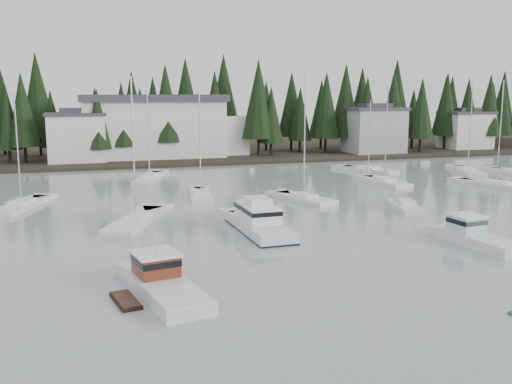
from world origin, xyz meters
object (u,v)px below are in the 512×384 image
(house_east_a, at_px, (374,129))
(sailboat_0, at_px, (22,207))
(sailboat_5, at_px, (150,179))
(sailboat_10, at_px, (467,172))
(lobster_boat_teal, at_px, (476,238))
(sailboat_9, at_px, (304,200))
(harbor_inn, at_px, (165,127))
(house_west, at_px, (77,136))
(house_east_b, at_px, (466,129))
(cabin_cruiser_center, at_px, (259,224))
(sailboat_4, at_px, (201,197))
(sailboat_2, at_px, (136,222))
(lobster_boat_brown, at_px, (162,286))
(runabout_1, at_px, (406,209))
(sailboat_11, at_px, (384,183))
(sailboat_6, at_px, (496,186))
(sailboat_7, at_px, (368,171))

(house_east_a, distance_m, sailboat_0, 69.26)
(sailboat_5, bearing_deg, sailboat_10, -79.06)
(lobster_boat_teal, bearing_deg, sailboat_9, 9.68)
(sailboat_5, bearing_deg, harbor_inn, 5.77)
(house_west, bearing_deg, house_east_b, 0.75)
(cabin_cruiser_center, xyz_separation_m, sailboat_5, (-5.54, 32.70, -0.59))
(sailboat_4, bearing_deg, sailboat_5, 22.41)
(harbor_inn, relative_size, sailboat_0, 2.26)
(house_east_b, height_order, sailboat_9, sailboat_9)
(sailboat_10, bearing_deg, sailboat_2, 130.96)
(sailboat_4, bearing_deg, lobster_boat_brown, 172.63)
(house_west, bearing_deg, sailboat_4, -69.61)
(house_east_b, distance_m, sailboat_5, 70.05)
(cabin_cruiser_center, relative_size, sailboat_4, 0.77)
(runabout_1, bearing_deg, lobster_boat_brown, 136.45)
(lobster_boat_teal, height_order, sailboat_5, sailboat_5)
(cabin_cruiser_center, relative_size, runabout_1, 1.64)
(lobster_boat_brown, bearing_deg, sailboat_2, -11.82)
(house_east_b, distance_m, sailboat_2, 85.49)
(harbor_inn, relative_size, sailboat_10, 2.04)
(harbor_inn, bearing_deg, sailboat_0, -117.22)
(lobster_boat_teal, xyz_separation_m, sailboat_11, (8.47, 29.26, -0.42))
(lobster_boat_brown, bearing_deg, lobster_boat_teal, -91.90)
(house_east_a, height_order, sailboat_6, sailboat_6)
(sailboat_2, bearing_deg, sailboat_10, -45.02)
(sailboat_2, bearing_deg, sailboat_7, -32.28)
(sailboat_6, distance_m, runabout_1, 20.96)
(sailboat_0, xyz_separation_m, runabout_1, (37.32, -12.49, 0.06))
(harbor_inn, distance_m, sailboat_6, 55.91)
(runabout_1, bearing_deg, sailboat_10, -33.89)
(sailboat_0, bearing_deg, sailboat_4, -68.96)
(house_east_a, bearing_deg, sailboat_2, -136.73)
(sailboat_9, bearing_deg, sailboat_5, 14.92)
(house_east_a, relative_size, sailboat_6, 0.77)
(lobster_boat_brown, bearing_deg, sailboat_7, -50.84)
(house_east_a, relative_size, lobster_boat_brown, 1.19)
(sailboat_10, bearing_deg, house_west, 83.62)
(house_east_a, distance_m, house_east_b, 22.10)
(sailboat_0, bearing_deg, lobster_boat_teal, -105.78)
(harbor_inn, relative_size, sailboat_9, 2.02)
(sailboat_6, xyz_separation_m, runabout_1, (-18.70, -9.46, 0.06))
(lobster_boat_teal, relative_size, sailboat_11, 0.59)
(sailboat_0, xyz_separation_m, sailboat_2, (10.66, -10.51, -0.01))
(sailboat_11, bearing_deg, sailboat_2, 107.48)
(house_east_b, height_order, lobster_boat_teal, house_east_b)
(sailboat_6, height_order, sailboat_7, sailboat_6)
(harbor_inn, bearing_deg, runabout_1, -72.04)
(harbor_inn, bearing_deg, sailboat_4, -92.33)
(harbor_inn, distance_m, sailboat_0, 44.99)
(sailboat_9, distance_m, sailboat_10, 34.81)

